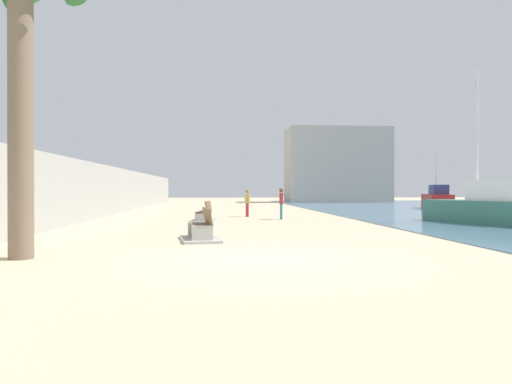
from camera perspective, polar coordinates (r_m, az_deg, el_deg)
The scene contains 10 objects.
ground_plane at distance 28.90m, azimuth -2.71°, elevation -2.73°, with size 120.00×120.00×0.00m, color #C6B793.
seawall at distance 29.58m, azimuth -17.39°, elevation 0.12°, with size 0.80×64.00×2.88m, color #ADAAA3.
palm_tree at distance 12.42m, azimuth -26.15°, elevation 17.92°, with size 2.84×2.87×7.44m.
bench_near at distance 14.60m, azimuth -6.57°, elevation -4.81°, with size 1.37×2.23×0.98m.
bench_far at distance 23.23m, azimuth -6.16°, elevation -2.90°, with size 1.33×2.21×0.98m.
person_walking at distance 26.89m, azimuth -1.04°, elevation -1.08°, with size 0.29×0.50×1.53m.
person_standing at distance 24.49m, azimuth 3.01°, elevation -1.11°, with size 0.22×0.53×1.60m.
boat_outer at distance 39.33m, azimuth 20.65°, elevation -0.82°, with size 3.20×6.21×6.29m.
boat_mid_bay at distance 23.24m, azimuth 25.52°, elevation -1.61°, with size 3.36×5.77×6.81m.
harbor_building at distance 58.68m, azimuth 9.55°, elevation 3.12°, with size 12.00×6.00×8.81m, color #ADAAA3.
Camera 1 is at (-0.93, -10.84, 1.54)m, focal length 33.75 mm.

